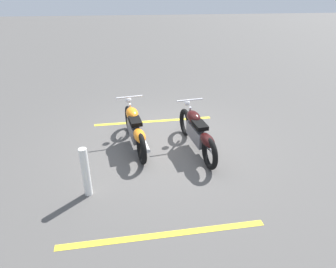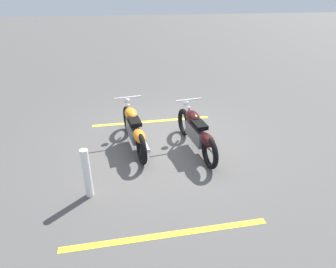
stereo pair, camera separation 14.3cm
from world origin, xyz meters
name	(u,v)px [view 1 (the left image)]	position (x,y,z in m)	size (l,w,h in m)	color
ground_plane	(164,143)	(0.00, 0.00, 0.00)	(60.00, 60.00, 0.00)	#514F4C
motorcycle_bright_foreground	(135,128)	(0.10, -0.67, 0.46)	(2.22, 0.71, 1.04)	black
motorcycle_dark_foreground	(197,132)	(0.45, 0.70, 0.46)	(2.22, 0.70, 1.04)	black
bollard_post	(86,172)	(1.76, -1.55, 0.47)	(0.14, 0.14, 0.94)	white
parking_stripe_near	(154,121)	(-1.24, -0.16, 0.00)	(3.20, 0.12, 0.01)	yellow
parking_stripe_mid	(164,235)	(2.90, -0.30, 0.00)	(3.20, 0.12, 0.01)	yellow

